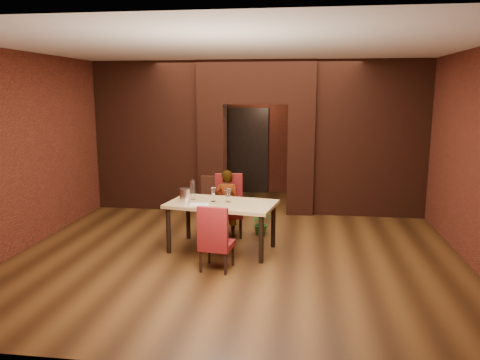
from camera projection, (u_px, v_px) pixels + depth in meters
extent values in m
plane|color=#482A12|center=(244.00, 239.00, 8.27)|extent=(8.00, 8.00, 0.00)
cube|color=silver|center=(244.00, 52.00, 7.67)|extent=(7.00, 8.00, 0.04)
cube|color=maroon|center=(264.00, 130.00, 11.86)|extent=(7.00, 0.04, 3.20)
cube|color=maroon|center=(185.00, 203.00, 4.08)|extent=(7.00, 0.04, 3.20)
cube|color=maroon|center=(52.00, 145.00, 8.44)|extent=(0.04, 8.00, 3.20)
cube|color=maroon|center=(460.00, 152.00, 7.50)|extent=(0.04, 8.00, 3.20)
cube|color=maroon|center=(213.00, 158.00, 10.13)|extent=(0.55, 0.55, 2.30)
cube|color=maroon|center=(301.00, 159.00, 9.87)|extent=(0.55, 0.55, 2.30)
cube|color=maroon|center=(257.00, 82.00, 9.70)|extent=(2.45, 0.55, 0.90)
cube|color=maroon|center=(149.00, 136.00, 10.23)|extent=(2.28, 0.35, 3.20)
cube|color=maroon|center=(371.00, 139.00, 9.60)|extent=(2.28, 0.35, 3.20)
cube|color=#A34A2F|center=(210.00, 187.00, 9.95)|extent=(0.40, 0.03, 0.50)
cube|color=black|center=(248.00, 152.00, 11.96)|extent=(0.90, 0.08, 2.10)
cube|color=black|center=(248.00, 152.00, 11.92)|extent=(1.02, 0.04, 2.22)
cube|color=tan|center=(222.00, 226.00, 7.61)|extent=(1.84, 1.22, 0.80)
cube|color=maroon|center=(229.00, 206.00, 8.36)|extent=(0.57, 0.57, 1.09)
cube|color=maroon|center=(217.00, 237.00, 6.76)|extent=(0.50, 0.50, 0.97)
imported|color=white|center=(227.00, 203.00, 8.30)|extent=(0.45, 0.30, 1.21)
cube|color=silver|center=(199.00, 204.00, 7.40)|extent=(0.32, 0.26, 0.00)
cylinder|color=silver|center=(185.00, 195.00, 7.57)|extent=(0.18, 0.18, 0.22)
cylinder|color=silver|center=(193.00, 190.00, 7.71)|extent=(0.08, 0.08, 0.34)
imported|color=#245C20|center=(261.00, 223.00, 8.49)|extent=(0.49, 0.48, 0.42)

